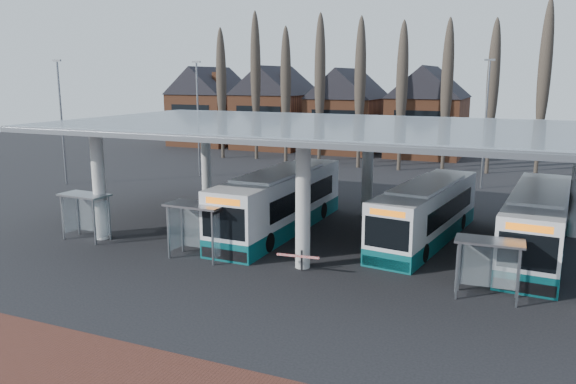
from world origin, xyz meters
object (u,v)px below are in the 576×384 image
at_px(bus_2, 426,213).
at_px(bus_3, 538,224).
at_px(shelter_0, 87,206).
at_px(shelter_1, 198,218).
at_px(bus_1, 280,202).
at_px(shelter_2, 489,255).

distance_m(bus_2, bus_3, 5.58).
height_order(shelter_0, shelter_1, shelter_1).
xyz_separation_m(bus_2, bus_3, (5.57, -0.41, 0.07)).
bearing_deg(bus_2, bus_3, 3.64).
xyz_separation_m(bus_1, shelter_1, (-1.61, -6.27, 0.34)).
height_order(bus_1, bus_2, bus_1).
xyz_separation_m(shelter_0, shelter_2, (20.89, -0.10, -0.07)).
bearing_deg(bus_1, bus_2, 9.92).
distance_m(shelter_0, shelter_2, 20.89).
height_order(bus_1, shelter_0, bus_1).
relative_size(bus_2, shelter_0, 4.16).
distance_m(bus_3, shelter_2, 7.15).
height_order(shelter_1, shelter_2, shelter_1).
bearing_deg(bus_1, bus_3, 4.63).
height_order(bus_2, shelter_1, bus_2).
height_order(bus_1, shelter_2, bus_1).
bearing_deg(shelter_0, bus_3, 19.99).
height_order(bus_3, shelter_1, bus_3).
distance_m(shelter_0, shelter_1, 7.37).
height_order(bus_2, shelter_2, bus_2).
bearing_deg(bus_2, shelter_0, -149.31).
bearing_deg(bus_1, shelter_1, -103.45).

